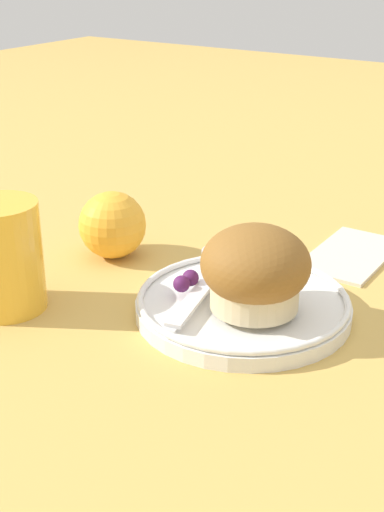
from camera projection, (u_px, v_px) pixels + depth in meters
The scene contains 9 objects.
ground_plane at pixel (254, 311), 0.67m from camera, with size 3.00×3.00×0.00m, color tan.
plate at pixel (243, 305), 0.66m from camera, with size 0.20×0.20×0.02m.
muffin at pixel (255, 270), 0.62m from camera, with size 0.10×0.10×0.08m.
cream_ramekin at pixel (224, 260), 0.70m from camera, with size 0.05×0.05×0.02m.
berry_pair at pixel (186, 281), 0.66m from camera, with size 0.03×0.02×0.02m.
butter_knife at pixel (208, 282), 0.68m from camera, with size 0.18×0.06×0.00m.
orange_fruit at pixel (112, 225), 0.77m from camera, with size 0.07×0.07×0.07m.
juice_glass at pixel (3, 257), 0.66m from camera, with size 0.07×0.07×0.10m.
folded_napkin at pixel (351, 253), 0.78m from camera, with size 0.14×0.08×0.01m.
Camera 1 is at (-0.52, -0.27, 0.32)m, focal length 50.00 mm.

